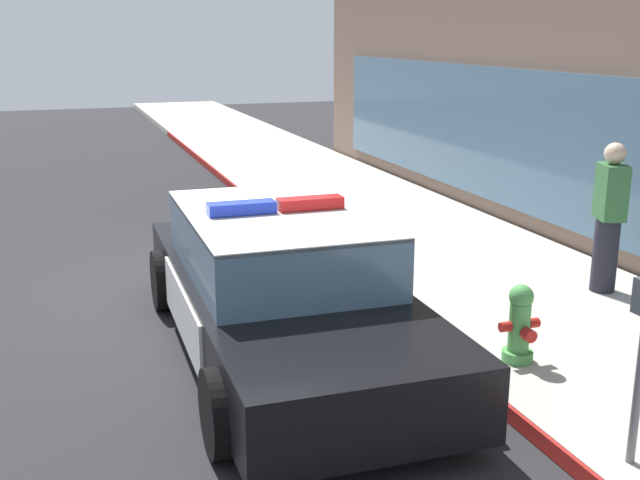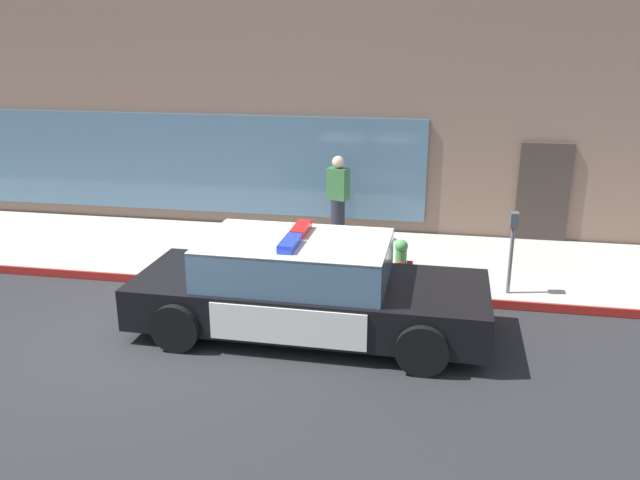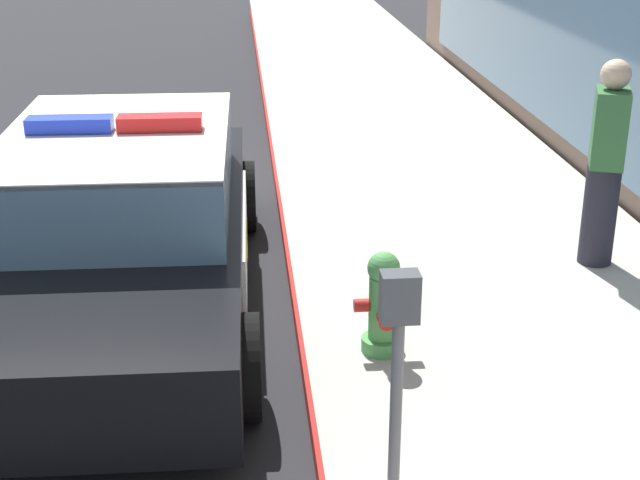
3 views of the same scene
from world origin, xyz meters
TOP-DOWN VIEW (x-y plane):
  - ground at (0.00, 0.00)m, footprint 48.00×48.00m
  - sidewalk at (0.00, 3.51)m, footprint 48.00×3.32m
  - curb_red_paint at (0.00, 1.84)m, footprint 28.80×0.04m
  - storefront_building at (0.30, 10.70)m, footprint 19.10×11.04m
  - police_cruiser at (2.21, 0.51)m, footprint 5.03×2.15m
  - fire_hydrant at (3.45, 2.37)m, footprint 0.34×0.39m
  - pedestrian_on_sidewalk at (2.05, 4.40)m, footprint 0.46×0.38m
  - parking_meter at (5.18, 2.16)m, footprint 0.12×0.18m

SIDE VIEW (x-z plane):
  - ground at x=0.00m, z-range 0.00..0.00m
  - sidewalk at x=0.00m, z-range 0.00..0.15m
  - curb_red_paint at x=0.00m, z-range 0.01..0.14m
  - fire_hydrant at x=3.45m, z-range 0.14..0.86m
  - police_cruiser at x=2.21m, z-range -0.07..1.43m
  - pedestrian_on_sidewalk at x=2.05m, z-range 0.16..1.87m
  - parking_meter at x=5.18m, z-range 0.41..1.75m
  - storefront_building at x=0.30m, z-range 0.00..9.88m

